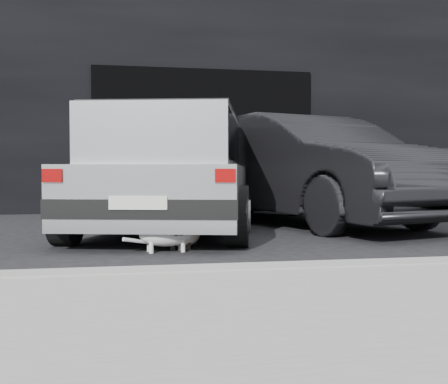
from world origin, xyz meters
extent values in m
plane|color=black|center=(0.00, 0.00, 0.00)|extent=(80.00, 80.00, 0.00)
cube|color=black|center=(1.00, 6.00, 2.50)|extent=(34.00, 4.00, 5.00)
cube|color=black|center=(1.00, 3.99, 1.30)|extent=(4.00, 0.10, 2.60)
cube|color=gray|center=(1.00, -2.60, 0.06)|extent=(18.00, 0.25, 0.12)
cube|color=#B6B9BB|center=(0.11, 0.72, 0.49)|extent=(2.65, 4.19, 0.62)
cube|color=#B6B9BB|center=(0.06, 0.53, 1.11)|extent=(2.12, 2.89, 0.62)
cube|color=black|center=(0.06, 0.53, 1.11)|extent=(2.11, 2.79, 0.50)
cube|color=black|center=(-0.35, -1.09, 0.40)|extent=(1.74, 0.59, 0.18)
cube|color=black|center=(0.58, 2.54, 0.40)|extent=(1.74, 0.59, 0.18)
cube|color=silver|center=(-0.37, -1.17, 0.46)|extent=(0.51, 0.14, 0.12)
cube|color=#8C0707|center=(-1.12, -0.98, 0.70)|extent=(0.18, 0.07, 0.12)
cube|color=#8C0707|center=(0.37, -1.36, 0.70)|extent=(0.18, 0.07, 0.12)
cube|color=black|center=(0.06, 0.53, 1.43)|extent=(2.06, 2.64, 0.03)
cylinder|color=black|center=(-1.05, -0.42, 0.30)|extent=(0.36, 0.63, 0.60)
cylinder|color=slate|center=(-1.17, -0.39, 0.30)|extent=(0.10, 0.32, 0.33)
cylinder|color=black|center=(0.59, -0.84, 0.30)|extent=(0.36, 0.63, 0.60)
cylinder|color=slate|center=(0.70, -0.87, 0.30)|extent=(0.10, 0.32, 0.33)
cylinder|color=black|center=(-0.37, 2.23, 0.30)|extent=(0.36, 0.63, 0.60)
cylinder|color=slate|center=(-0.49, 2.26, 0.30)|extent=(0.10, 0.32, 0.33)
cylinder|color=black|center=(1.27, 1.81, 0.30)|extent=(0.36, 0.63, 0.60)
cylinder|color=slate|center=(1.38, 1.78, 0.30)|extent=(0.10, 0.32, 0.33)
imported|color=black|center=(2.09, 1.34, 0.77)|extent=(2.88, 4.93, 1.54)
ellipsoid|color=beige|center=(0.08, -0.77, 0.13)|extent=(0.46, 0.65, 0.23)
ellipsoid|color=beige|center=(0.03, -0.91, 0.15)|extent=(0.32, 0.32, 0.21)
ellipsoid|color=black|center=(-0.02, -1.06, 0.19)|extent=(0.20, 0.19, 0.15)
sphere|color=black|center=(-0.04, -1.12, 0.19)|extent=(0.07, 0.07, 0.07)
cone|color=black|center=(0.03, -1.06, 0.26)|extent=(0.07, 0.08, 0.08)
cone|color=black|center=(-0.05, -1.03, 0.26)|extent=(0.07, 0.08, 0.08)
cylinder|color=black|center=(0.09, -0.96, 0.04)|extent=(0.05, 0.05, 0.07)
cylinder|color=black|center=(-0.05, -0.92, 0.04)|extent=(0.05, 0.05, 0.07)
cylinder|color=black|center=(0.20, -0.63, 0.04)|extent=(0.05, 0.05, 0.07)
cylinder|color=black|center=(0.06, -0.59, 0.04)|extent=(0.05, 0.05, 0.07)
cylinder|color=black|center=(0.18, -0.47, 0.09)|extent=(0.05, 0.32, 0.10)
ellipsoid|color=silver|center=(-0.12, -1.02, 0.16)|extent=(0.51, 0.29, 0.21)
ellipsoid|color=silver|center=(0.01, -1.01, 0.18)|extent=(0.23, 0.23, 0.18)
ellipsoid|color=silver|center=(0.13, -1.00, 0.25)|extent=(0.14, 0.15, 0.13)
sphere|color=silver|center=(0.19, -0.99, 0.25)|extent=(0.06, 0.06, 0.06)
cone|color=silver|center=(0.12, -0.97, 0.31)|extent=(0.06, 0.05, 0.07)
cone|color=silver|center=(0.12, -1.04, 0.31)|extent=(0.06, 0.05, 0.07)
cylinder|color=silver|center=(0.02, -0.95, 0.06)|extent=(0.04, 0.04, 0.12)
cylinder|color=silver|center=(0.03, -1.07, 0.06)|extent=(0.04, 0.04, 0.12)
cylinder|color=silver|center=(-0.27, -0.98, 0.06)|extent=(0.04, 0.04, 0.12)
cylinder|color=silver|center=(-0.26, -1.10, 0.06)|extent=(0.04, 0.04, 0.12)
cylinder|color=silver|center=(-0.38, -1.05, 0.11)|extent=(0.26, 0.15, 0.08)
ellipsoid|color=gray|center=(-0.20, -1.06, 0.18)|extent=(0.19, 0.15, 0.09)
camera|label=1|loc=(-0.54, -6.13, 0.72)|focal=45.00mm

